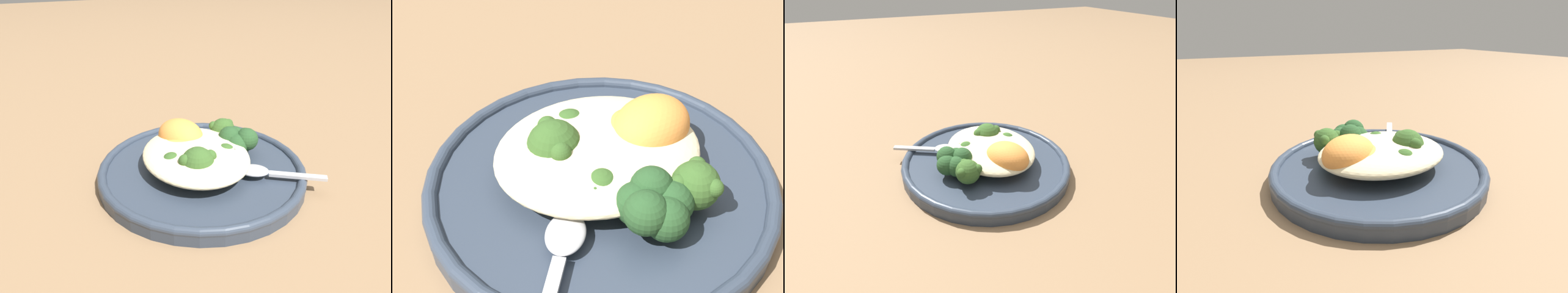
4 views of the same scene
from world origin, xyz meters
The scene contains 11 objects.
ground_plane centered at (0.00, 0.00, 0.00)m, with size 4.00×4.00×0.00m, color #846647.
plate centered at (-0.02, 0.01, 0.01)m, with size 0.27×0.27×0.02m.
quinoa_mound centered at (-0.02, 0.02, 0.04)m, with size 0.16×0.14×0.03m, color beige.
broccoli_stalk_0 centered at (-0.02, 0.05, 0.03)m, with size 0.07×0.06×0.03m.
broccoli_stalk_1 centered at (-0.04, 0.03, 0.04)m, with size 0.09×0.05×0.04m.
broccoli_stalk_2 centered at (-0.02, 0.00, 0.03)m, with size 0.07×0.08×0.03m.
broccoli_stalk_3 centered at (0.03, -0.03, 0.04)m, with size 0.05×0.11×0.04m.
sweet_potato_chunk_0 centered at (0.01, 0.03, 0.04)m, with size 0.06×0.05×0.03m, color orange.
sweet_potato_chunk_1 centered at (0.03, 0.02, 0.04)m, with size 0.07×0.06×0.05m, color orange.
kale_tuft centered at (0.00, -0.05, 0.04)m, with size 0.05×0.06×0.04m.
spoon centered at (-0.07, -0.05, 0.03)m, with size 0.07×0.10×0.01m.
Camera 1 is at (-0.42, 0.17, 0.28)m, focal length 35.00 mm.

